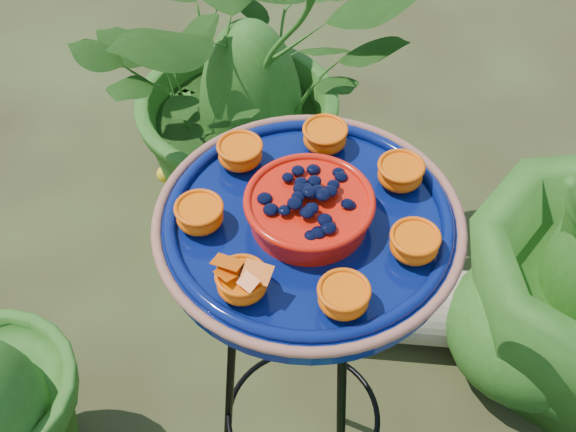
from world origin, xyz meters
name	(u,v)px	position (x,y,z in m)	size (l,w,h in m)	color
ground_plane	(299,424)	(0.00, 0.00, 0.00)	(20.00, 20.00, 0.00)	black
tripod_stand	(305,358)	(0.06, -0.13, 0.53)	(0.37, 0.37, 0.88)	black
feeder_dish	(309,222)	(0.06, -0.13, 0.92)	(0.52, 0.52, 0.10)	#061351
driftwood_log	(440,308)	(0.23, 0.39, 0.10)	(0.20, 0.20, 0.60)	tan
shrub_back_left	(249,72)	(-0.42, 0.67, 0.47)	(0.85, 0.73, 0.94)	#265115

